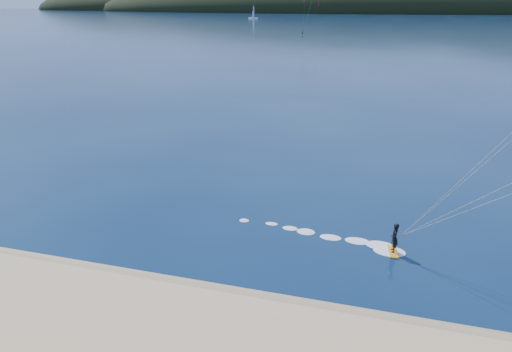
# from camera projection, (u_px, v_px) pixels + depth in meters

# --- Properties ---
(ground) EXTENTS (1800.00, 1800.00, 0.00)m
(ground) POSITION_uv_depth(u_px,v_px,m) (100.00, 342.00, 21.12)
(ground) COLOR #081B3A
(ground) RESTS_ON ground
(wet_sand) EXTENTS (220.00, 2.50, 0.10)m
(wet_sand) POSITION_uv_depth(u_px,v_px,m) (148.00, 286.00, 25.15)
(wet_sand) COLOR #89754F
(wet_sand) RESTS_ON ground
(headland) EXTENTS (1200.00, 310.00, 140.00)m
(headland) POSITION_uv_depth(u_px,v_px,m) (387.00, 12.00, 690.57)
(headland) COLOR black
(headland) RESTS_ON ground
(kitesurfer_far) EXTENTS (8.62, 5.07, 16.61)m
(kitesurfer_far) POSITION_uv_depth(u_px,v_px,m) (311.00, 3.00, 202.68)
(kitesurfer_far) COLOR orange
(kitesurfer_far) RESTS_ON ground
(sailboat) EXTENTS (8.39, 5.44, 12.01)m
(sailboat) POSITION_uv_depth(u_px,v_px,m) (253.00, 18.00, 410.67)
(sailboat) COLOR white
(sailboat) RESTS_ON ground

